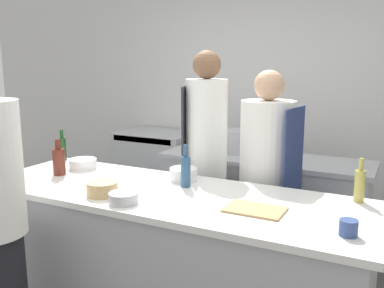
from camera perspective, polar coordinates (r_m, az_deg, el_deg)
The scene contains 17 objects.
wall_back at distance 4.60m, azimuth 10.26°, elevation 6.65°, with size 8.00×0.06×2.80m.
prep_counter at distance 2.92m, azimuth -3.25°, elevation -14.97°, with size 2.60×0.88×0.92m.
pass_counter at distance 3.89m, azimuth 9.44°, elevation -8.29°, with size 1.81×0.59×0.92m.
oven_range at distance 4.89m, azimuth -4.60°, elevation -3.92°, with size 0.85×0.64×0.96m.
chef_at_stove at distance 3.24m, azimuth 9.88°, elevation -5.38°, with size 0.42×0.41×1.68m.
chef_at_pass_far at distance 3.37m, azimuth 1.85°, elevation -2.93°, with size 0.37×0.36×1.82m.
bottle_olive_oil at distance 3.27m, azimuth -17.28°, elevation -2.12°, with size 0.09×0.09×0.27m.
bottle_vinegar at distance 2.71m, azimuth 21.45°, elevation -5.07°, with size 0.06×0.06×0.27m.
bottle_wine at distance 2.82m, azimuth -0.87°, elevation -3.51°, with size 0.07×0.07×0.28m.
bottle_cooking_oil at distance 3.73m, azimuth -16.89°, elevation -0.53°, with size 0.06×0.06×0.26m.
bowl_mixing_large at distance 2.55m, azimuth -9.14°, elevation -7.12°, with size 0.17×0.17×0.06m.
bowl_prep_small at distance 2.99m, azimuth -1.17°, elevation -4.03°, with size 0.19×0.19×0.09m.
bowl_ceramic_blue at distance 3.42m, azimuth -14.36°, elevation -2.56°, with size 0.21×0.21×0.08m.
bowl_wooden_salad at distance 2.72m, azimuth -11.88°, elevation -5.83°, with size 0.19×0.19×0.09m.
cup at distance 2.20m, azimuth 20.14°, elevation -10.45°, with size 0.09×0.09×0.08m.
cutting_board at distance 2.44m, azimuth 8.38°, elevation -8.64°, with size 0.32×0.22×0.01m.
stockpot at distance 3.90m, azimuth 5.54°, elevation 0.38°, with size 0.30×0.30×0.21m.
Camera 1 is at (1.34, -2.25, 1.74)m, focal length 40.00 mm.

